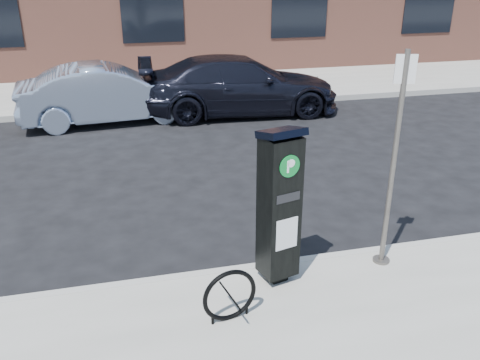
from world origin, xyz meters
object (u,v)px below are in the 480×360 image
object	(u,v)px
parking_kiosk	(279,205)
bike_rack	(230,296)
car_silver	(109,94)
sign_pole	(393,165)
car_dark	(240,85)

from	to	relation	value
parking_kiosk	bike_rack	xyz separation A→B (m)	(-0.72, -0.60, -0.69)
car_silver	sign_pole	bearing A→B (deg)	-162.38
parking_kiosk	bike_rack	size ratio (longest dim) A/B	3.15
car_silver	car_dark	xyz separation A→B (m)	(3.30, 0.00, 0.03)
sign_pole	bike_rack	world-z (taller)	sign_pole
bike_rack	car_silver	distance (m)	8.44
bike_rack	car_dark	xyz separation A→B (m)	(2.15, 8.35, 0.29)
parking_kiosk	sign_pole	distance (m)	1.46
parking_kiosk	car_dark	world-z (taller)	parking_kiosk
car_silver	parking_kiosk	bearing A→B (deg)	-171.95
sign_pole	car_dark	size ratio (longest dim) A/B	0.52
sign_pole	bike_rack	size ratio (longest dim) A/B	4.36
parking_kiosk	bike_rack	world-z (taller)	parking_kiosk
bike_rack	parking_kiosk	bearing A→B (deg)	28.56
parking_kiosk	bike_rack	distance (m)	1.16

